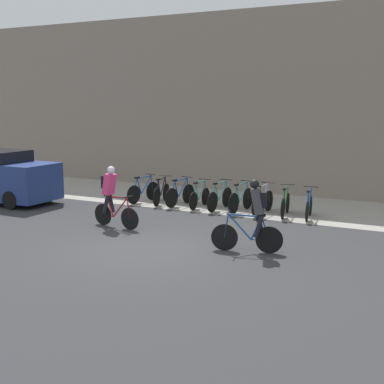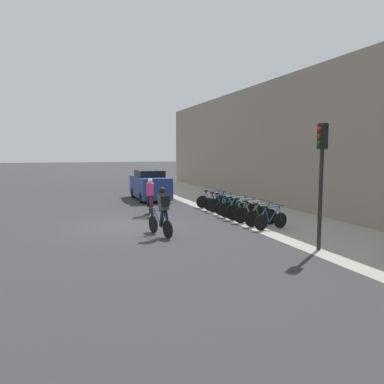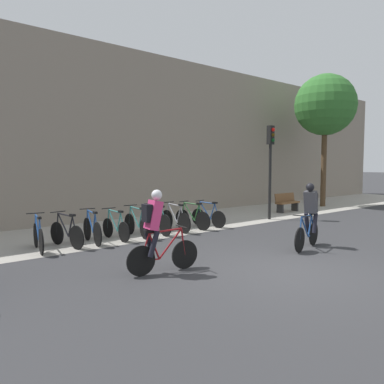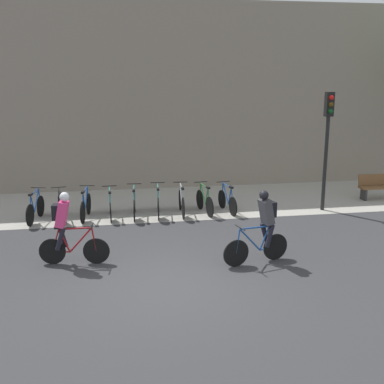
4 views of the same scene
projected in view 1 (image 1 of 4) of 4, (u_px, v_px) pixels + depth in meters
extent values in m
plane|color=#333335|center=(149.00, 250.00, 12.98)|extent=(200.00, 200.00, 0.00)
cube|color=#A39E93|center=(249.00, 203.00, 18.90)|extent=(44.00, 4.50, 0.01)
cube|color=gray|center=(275.00, 102.00, 20.55)|extent=(44.00, 0.60, 7.04)
cylinder|color=black|center=(130.00, 219.00, 14.97)|extent=(0.63, 0.12, 0.63)
cylinder|color=black|center=(103.00, 214.00, 15.55)|extent=(0.63, 0.12, 0.63)
cylinder|color=maroon|center=(120.00, 208.00, 15.12)|extent=(0.57, 0.12, 0.62)
cylinder|color=maroon|center=(110.00, 207.00, 15.34)|extent=(0.27, 0.08, 0.58)
cylinder|color=maroon|center=(117.00, 197.00, 15.14)|extent=(0.77, 0.14, 0.07)
cylinder|color=maroon|center=(108.00, 216.00, 15.44)|extent=(0.42, 0.09, 0.05)
cylinder|color=maroon|center=(105.00, 206.00, 15.46)|extent=(0.22, 0.06, 0.56)
cylinder|color=maroon|center=(128.00, 209.00, 14.95)|extent=(0.12, 0.05, 0.59)
cylinder|color=black|center=(127.00, 197.00, 14.91)|extent=(0.09, 0.46, 0.03)
cube|color=black|center=(107.00, 195.00, 15.35)|extent=(0.21, 0.11, 0.06)
cube|color=#DB3875|center=(109.00, 184.00, 15.24)|extent=(0.36, 0.36, 0.63)
sphere|color=silver|center=(111.00, 170.00, 15.12)|extent=(0.25, 0.25, 0.22)
cylinder|color=black|center=(106.00, 204.00, 15.27)|extent=(0.29, 0.15, 0.56)
cylinder|color=black|center=(111.00, 203.00, 15.45)|extent=(0.25, 0.14, 0.56)
cube|color=black|center=(106.00, 182.00, 15.31)|extent=(0.17, 0.28, 0.36)
cylinder|color=black|center=(224.00, 237.00, 12.89)|extent=(0.64, 0.19, 0.65)
cylinder|color=black|center=(269.00, 240.00, 12.65)|extent=(0.64, 0.19, 0.65)
cylinder|color=#1E478C|center=(240.00, 227.00, 12.76)|extent=(0.58, 0.18, 0.62)
cylinder|color=#1E478C|center=(256.00, 228.00, 12.67)|extent=(0.28, 0.10, 0.58)
cylinder|color=#1E478C|center=(245.00, 215.00, 12.68)|extent=(0.78, 0.23, 0.07)
cylinder|color=#1E478C|center=(260.00, 240.00, 12.70)|extent=(0.43, 0.13, 0.05)
cylinder|color=#1E478C|center=(265.00, 228.00, 12.62)|extent=(0.22, 0.08, 0.56)
cylinder|color=#1E478C|center=(226.00, 226.00, 12.83)|extent=(0.13, 0.06, 0.59)
cylinder|color=black|center=(228.00, 212.00, 12.76)|extent=(0.14, 0.45, 0.03)
cube|color=black|center=(262.00, 215.00, 12.59)|extent=(0.21, 0.13, 0.06)
cube|color=#3D3D42|center=(258.00, 201.00, 12.56)|extent=(0.39, 0.39, 0.63)
sphere|color=black|center=(255.00, 184.00, 12.51)|extent=(0.27, 0.27, 0.22)
cylinder|color=black|center=(260.00, 224.00, 12.75)|extent=(0.29, 0.17, 0.56)
cylinder|color=black|center=(259.00, 226.00, 12.54)|extent=(0.26, 0.16, 0.56)
cube|color=black|center=(264.00, 199.00, 12.52)|extent=(0.20, 0.29, 0.36)
cylinder|color=black|center=(153.00, 191.00, 19.51)|extent=(0.15, 0.66, 0.67)
cylinder|color=black|center=(134.00, 195.00, 18.72)|extent=(0.15, 0.66, 0.67)
cylinder|color=#1E478C|center=(146.00, 184.00, 19.20)|extent=(0.13, 0.55, 0.62)
cylinder|color=#1E478C|center=(139.00, 186.00, 18.91)|extent=(0.08, 0.26, 0.58)
cylinder|color=#1E478C|center=(144.00, 177.00, 19.06)|extent=(0.17, 0.74, 0.07)
cylinder|color=#1E478C|center=(138.00, 194.00, 18.88)|extent=(0.10, 0.40, 0.05)
cylinder|color=#1E478C|center=(135.00, 187.00, 18.75)|extent=(0.07, 0.21, 0.56)
cylinder|color=#1E478C|center=(152.00, 183.00, 19.43)|extent=(0.06, 0.12, 0.58)
cylinder|color=black|center=(151.00, 174.00, 19.35)|extent=(0.46, 0.11, 0.03)
cube|color=black|center=(137.00, 177.00, 18.76)|extent=(0.11, 0.21, 0.06)
cylinder|color=black|center=(166.00, 192.00, 19.24)|extent=(0.15, 0.64, 0.65)
cylinder|color=black|center=(157.00, 197.00, 18.32)|extent=(0.15, 0.64, 0.65)
cylinder|color=black|center=(163.00, 186.00, 18.88)|extent=(0.14, 0.54, 0.62)
cylinder|color=black|center=(159.00, 188.00, 18.54)|extent=(0.08, 0.26, 0.58)
cylinder|color=black|center=(162.00, 179.00, 18.73)|extent=(0.17, 0.72, 0.07)
cylinder|color=black|center=(159.00, 196.00, 18.50)|extent=(0.10, 0.39, 0.05)
cylinder|color=black|center=(157.00, 189.00, 18.35)|extent=(0.07, 0.21, 0.56)
cylinder|color=black|center=(166.00, 185.00, 19.16)|extent=(0.06, 0.12, 0.58)
cylinder|color=black|center=(165.00, 176.00, 19.07)|extent=(0.46, 0.11, 0.03)
cube|color=black|center=(158.00, 179.00, 18.39)|extent=(0.11, 0.21, 0.06)
cylinder|color=black|center=(188.00, 194.00, 18.84)|extent=(0.13, 0.68, 0.68)
cylinder|color=black|center=(172.00, 198.00, 18.04)|extent=(0.13, 0.68, 0.68)
cylinder|color=#1E478C|center=(183.00, 187.00, 18.52)|extent=(0.11, 0.54, 0.62)
cylinder|color=#1E478C|center=(177.00, 189.00, 18.23)|extent=(0.07, 0.26, 0.58)
cylinder|color=#1E478C|center=(181.00, 180.00, 18.39)|extent=(0.14, 0.73, 0.07)
cylinder|color=#1E478C|center=(175.00, 197.00, 18.20)|extent=(0.09, 0.40, 0.05)
cylinder|color=#1E478C|center=(173.00, 190.00, 18.07)|extent=(0.06, 0.21, 0.56)
cylinder|color=#1E478C|center=(188.00, 186.00, 18.76)|extent=(0.05, 0.12, 0.58)
cylinder|color=black|center=(187.00, 177.00, 18.67)|extent=(0.46, 0.09, 0.03)
cube|color=black|center=(175.00, 180.00, 18.09)|extent=(0.11, 0.21, 0.06)
cylinder|color=black|center=(206.00, 197.00, 18.54)|extent=(0.05, 0.61, 0.61)
cylinder|color=black|center=(193.00, 201.00, 17.68)|extent=(0.05, 0.61, 0.61)
cylinder|color=teal|center=(202.00, 190.00, 18.20)|extent=(0.05, 0.54, 0.62)
cylinder|color=teal|center=(197.00, 192.00, 17.88)|extent=(0.04, 0.25, 0.58)
cylinder|color=teal|center=(200.00, 182.00, 18.06)|extent=(0.05, 0.72, 0.07)
cylinder|color=teal|center=(196.00, 200.00, 17.85)|extent=(0.04, 0.39, 0.05)
cylinder|color=teal|center=(195.00, 193.00, 17.71)|extent=(0.04, 0.21, 0.56)
cylinder|color=teal|center=(205.00, 188.00, 18.46)|extent=(0.04, 0.11, 0.58)
cylinder|color=black|center=(205.00, 179.00, 18.37)|extent=(0.46, 0.04, 0.03)
cube|color=black|center=(196.00, 183.00, 17.73)|extent=(0.08, 0.20, 0.06)
cylinder|color=black|center=(227.00, 197.00, 18.21)|extent=(0.08, 0.68, 0.67)
cylinder|color=black|center=(212.00, 202.00, 17.32)|extent=(0.08, 0.68, 0.67)
cylinder|color=teal|center=(222.00, 191.00, 17.86)|extent=(0.08, 0.58, 0.62)
cylinder|color=teal|center=(217.00, 193.00, 17.53)|extent=(0.06, 0.27, 0.58)
cylinder|color=teal|center=(221.00, 183.00, 17.72)|extent=(0.09, 0.78, 0.07)
cylinder|color=teal|center=(215.00, 201.00, 17.50)|extent=(0.06, 0.42, 0.05)
cylinder|color=teal|center=(214.00, 193.00, 17.35)|extent=(0.05, 0.22, 0.56)
cylinder|color=teal|center=(227.00, 189.00, 18.13)|extent=(0.04, 0.12, 0.59)
cylinder|color=black|center=(226.00, 180.00, 18.04)|extent=(0.46, 0.06, 0.03)
cube|color=black|center=(215.00, 183.00, 17.38)|extent=(0.09, 0.20, 0.06)
cylinder|color=black|center=(248.00, 199.00, 17.86)|extent=(0.09, 0.70, 0.70)
cylinder|color=black|center=(233.00, 204.00, 16.99)|extent=(0.09, 0.70, 0.70)
cylinder|color=teal|center=(243.00, 192.00, 17.52)|extent=(0.09, 0.57, 0.62)
cylinder|color=teal|center=(238.00, 194.00, 17.20)|extent=(0.06, 0.27, 0.58)
cylinder|color=teal|center=(242.00, 184.00, 17.37)|extent=(0.10, 0.77, 0.07)
cylinder|color=teal|center=(236.00, 203.00, 17.17)|extent=(0.07, 0.42, 0.05)
cylinder|color=teal|center=(235.00, 195.00, 17.02)|extent=(0.05, 0.22, 0.56)
cylinder|color=teal|center=(247.00, 190.00, 17.78)|extent=(0.05, 0.12, 0.59)
cylinder|color=black|center=(247.00, 181.00, 17.69)|extent=(0.46, 0.07, 0.03)
cube|color=black|center=(236.00, 185.00, 17.05)|extent=(0.10, 0.21, 0.06)
cylinder|color=black|center=(269.00, 201.00, 17.53)|extent=(0.07, 0.68, 0.68)
cylinder|color=black|center=(256.00, 206.00, 16.65)|extent=(0.07, 0.68, 0.68)
cylinder|color=#99999E|center=(265.00, 194.00, 17.18)|extent=(0.07, 0.57, 0.62)
cylinder|color=#99999E|center=(260.00, 196.00, 16.86)|extent=(0.05, 0.27, 0.58)
cylinder|color=#99999E|center=(264.00, 186.00, 17.04)|extent=(0.08, 0.77, 0.07)
cylinder|color=#99999E|center=(259.00, 205.00, 16.83)|extent=(0.05, 0.42, 0.05)
cylinder|color=#99999E|center=(258.00, 197.00, 16.68)|extent=(0.04, 0.22, 0.56)
cylinder|color=#99999E|center=(268.00, 192.00, 17.45)|extent=(0.04, 0.12, 0.59)
cylinder|color=black|center=(268.00, 183.00, 17.36)|extent=(0.46, 0.05, 0.03)
cube|color=black|center=(259.00, 187.00, 16.71)|extent=(0.09, 0.20, 0.06)
cylinder|color=black|center=(288.00, 203.00, 17.20)|extent=(0.13, 0.65, 0.66)
cylinder|color=black|center=(283.00, 209.00, 16.31)|extent=(0.13, 0.65, 0.66)
cylinder|color=#2D6B33|center=(286.00, 196.00, 16.85)|extent=(0.12, 0.53, 0.62)
cylinder|color=#2D6B33|center=(285.00, 199.00, 16.52)|extent=(0.08, 0.25, 0.58)
cylinder|color=#2D6B33|center=(286.00, 188.00, 16.70)|extent=(0.14, 0.71, 0.07)
cylinder|color=#2D6B33|center=(284.00, 208.00, 16.49)|extent=(0.09, 0.38, 0.05)
cylinder|color=#2D6B33|center=(284.00, 199.00, 16.34)|extent=(0.06, 0.21, 0.56)
cylinder|color=#2D6B33|center=(288.00, 194.00, 17.12)|extent=(0.05, 0.12, 0.58)
cylinder|color=black|center=(288.00, 185.00, 17.03)|extent=(0.46, 0.10, 0.03)
cube|color=black|center=(284.00, 189.00, 16.37)|extent=(0.11, 0.21, 0.06)
cylinder|color=black|center=(311.00, 206.00, 16.86)|extent=(0.13, 0.62, 0.62)
cylinder|color=black|center=(307.00, 212.00, 15.97)|extent=(0.13, 0.62, 0.62)
cylinder|color=#1E478C|center=(310.00, 199.00, 16.51)|extent=(0.12, 0.53, 0.62)
cylinder|color=#1E478C|center=(308.00, 201.00, 16.19)|extent=(0.08, 0.25, 0.58)
cylinder|color=#1E478C|center=(310.00, 190.00, 16.37)|extent=(0.14, 0.71, 0.07)
cylinder|color=#1E478C|center=(308.00, 211.00, 16.15)|extent=(0.09, 0.38, 0.05)
cylinder|color=#1E478C|center=(308.00, 202.00, 16.01)|extent=(0.06, 0.20, 0.56)
cylinder|color=#1E478C|center=(311.00, 197.00, 16.78)|extent=(0.05, 0.12, 0.58)
cylinder|color=black|center=(311.00, 187.00, 16.69)|extent=(0.46, 0.10, 0.03)
cube|color=black|center=(308.00, 191.00, 16.04)|extent=(0.11, 0.21, 0.06)
cube|color=navy|center=(0.00, 179.00, 19.06)|extent=(4.30, 1.78, 1.27)
cylinder|color=black|center=(11.00, 200.00, 17.82)|extent=(0.62, 0.20, 0.62)
cylinder|color=black|center=(45.00, 193.00, 19.26)|extent=(0.62, 0.20, 0.62)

